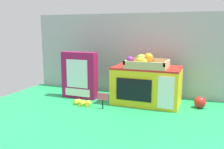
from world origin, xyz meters
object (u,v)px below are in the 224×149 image
(loose_toy_banana, at_px, (82,103))
(cookie_set_box, at_px, (80,75))
(toy_microwave, at_px, (147,85))
(loose_toy_apple, at_px, (200,102))
(price_sign, at_px, (103,98))
(food_groups_crate, at_px, (146,63))

(loose_toy_banana, bearing_deg, cookie_set_box, 122.99)
(toy_microwave, height_order, loose_toy_apple, toy_microwave)
(cookie_set_box, distance_m, price_sign, 0.32)
(loose_toy_apple, bearing_deg, food_groups_crate, -174.23)
(loose_toy_banana, bearing_deg, price_sign, -5.47)
(toy_microwave, xyz_separation_m, loose_toy_apple, (0.34, 0.02, -0.09))
(price_sign, relative_size, loose_toy_banana, 0.76)
(toy_microwave, bearing_deg, food_groups_crate, -110.78)
(price_sign, xyz_separation_m, loose_toy_banana, (-0.15, 0.01, -0.05))
(food_groups_crate, height_order, cookie_set_box, food_groups_crate)
(price_sign, bearing_deg, toy_microwave, 43.73)
(food_groups_crate, relative_size, price_sign, 2.57)
(loose_toy_apple, bearing_deg, loose_toy_banana, -162.96)
(food_groups_crate, bearing_deg, toy_microwave, 69.22)
(price_sign, bearing_deg, cookie_set_box, 145.57)
(loose_toy_banana, bearing_deg, toy_microwave, 28.30)
(cookie_set_box, xyz_separation_m, price_sign, (0.25, -0.17, -0.10))
(toy_microwave, distance_m, loose_toy_banana, 0.44)
(price_sign, relative_size, loose_toy_apple, 1.39)
(toy_microwave, bearing_deg, cookie_set_box, -174.80)
(price_sign, bearing_deg, loose_toy_banana, 174.53)
(toy_microwave, bearing_deg, loose_toy_apple, 2.79)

